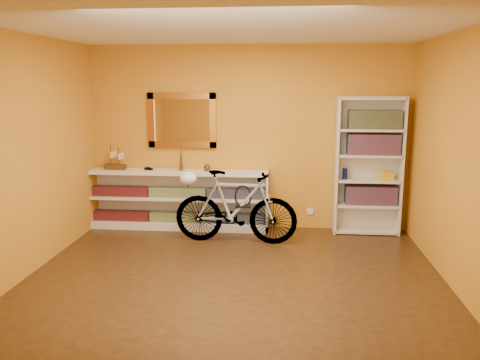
# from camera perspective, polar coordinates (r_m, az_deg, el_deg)

# --- Properties ---
(floor) EXTENTS (4.50, 4.00, 0.01)m
(floor) POSITION_cam_1_polar(r_m,az_deg,el_deg) (5.37, -0.71, -11.52)
(floor) COLOR #311D0D
(floor) RESTS_ON ground
(ceiling) EXTENTS (4.50, 4.00, 0.01)m
(ceiling) POSITION_cam_1_polar(r_m,az_deg,el_deg) (4.98, -0.78, 17.38)
(ceiling) COLOR silver
(ceiling) RESTS_ON ground
(back_wall) EXTENTS (4.50, 0.01, 2.60)m
(back_wall) POSITION_cam_1_polar(r_m,az_deg,el_deg) (6.99, 1.00, 4.90)
(back_wall) COLOR #C47E1D
(back_wall) RESTS_ON ground
(left_wall) EXTENTS (0.01, 4.00, 2.60)m
(left_wall) POSITION_cam_1_polar(r_m,az_deg,el_deg) (5.71, -23.91, 2.49)
(left_wall) COLOR #C47E1D
(left_wall) RESTS_ON ground
(right_wall) EXTENTS (0.01, 4.00, 2.60)m
(right_wall) POSITION_cam_1_polar(r_m,az_deg,el_deg) (5.27, 24.43, 1.81)
(right_wall) COLOR #C47E1D
(right_wall) RESTS_ON ground
(gilt_mirror) EXTENTS (0.98, 0.06, 0.78)m
(gilt_mirror) POSITION_cam_1_polar(r_m,az_deg,el_deg) (7.06, -6.79, 6.92)
(gilt_mirror) COLOR #96591B
(gilt_mirror) RESTS_ON back_wall
(wall_socket) EXTENTS (0.09, 0.02, 0.09)m
(wall_socket) POSITION_cam_1_polar(r_m,az_deg,el_deg) (7.15, 8.18, -3.64)
(wall_socket) COLOR silver
(wall_socket) RESTS_ON back_wall
(console_unit) EXTENTS (2.60, 0.35, 0.85)m
(console_unit) POSITION_cam_1_polar(r_m,az_deg,el_deg) (7.10, -7.22, -2.26)
(console_unit) COLOR silver
(console_unit) RESTS_ON floor
(cd_row_lower) EXTENTS (2.50, 0.13, 0.14)m
(cd_row_lower) POSITION_cam_1_polar(r_m,az_deg,el_deg) (7.15, -7.20, -4.29)
(cd_row_lower) COLOR black
(cd_row_lower) RESTS_ON console_unit
(cd_row_upper) EXTENTS (2.50, 0.13, 0.14)m
(cd_row_upper) POSITION_cam_1_polar(r_m,az_deg,el_deg) (7.06, -7.28, -1.43)
(cd_row_upper) COLOR navy
(cd_row_upper) RESTS_ON console_unit
(model_ship) EXTENTS (0.31, 0.13, 0.36)m
(model_ship) POSITION_cam_1_polar(r_m,az_deg,el_deg) (7.24, -14.39, 2.61)
(model_ship) COLOR #3B2810
(model_ship) RESTS_ON console_unit
(toy_car) EXTENTS (0.00, 0.01, 0.00)m
(toy_car) POSITION_cam_1_polar(r_m,az_deg,el_deg) (7.12, -10.61, 1.16)
(toy_car) COLOR black
(toy_car) RESTS_ON console_unit
(bronze_ornament) EXTENTS (0.06, 0.06, 0.35)m
(bronze_ornament) POSITION_cam_1_polar(r_m,az_deg,el_deg) (6.97, -6.89, 2.53)
(bronze_ornament) COLOR #55381D
(bronze_ornament) RESTS_ON console_unit
(decorative_orb) EXTENTS (0.09, 0.09, 0.09)m
(decorative_orb) POSITION_cam_1_polar(r_m,az_deg,el_deg) (6.93, -3.85, 1.45)
(decorative_orb) COLOR #55381D
(decorative_orb) RESTS_ON console_unit
(bookcase) EXTENTS (0.90, 0.30, 1.90)m
(bookcase) POSITION_cam_1_polar(r_m,az_deg,el_deg) (6.95, 14.74, 1.57)
(bookcase) COLOR silver
(bookcase) RESTS_ON floor
(book_row_a) EXTENTS (0.70, 0.22, 0.26)m
(book_row_a) POSITION_cam_1_polar(r_m,az_deg,el_deg) (7.03, 14.98, -1.69)
(book_row_a) COLOR maroon
(book_row_a) RESTS_ON bookcase
(book_row_b) EXTENTS (0.70, 0.22, 0.28)m
(book_row_b) POSITION_cam_1_polar(r_m,az_deg,el_deg) (6.92, 15.27, 4.06)
(book_row_b) COLOR maroon
(book_row_b) RESTS_ON bookcase
(book_row_c) EXTENTS (0.70, 0.22, 0.25)m
(book_row_c) POSITION_cam_1_polar(r_m,az_deg,el_deg) (6.88, 15.42, 6.82)
(book_row_c) COLOR #16414F
(book_row_c) RESTS_ON bookcase
(travel_mug) EXTENTS (0.07, 0.07, 0.16)m
(travel_mug) POSITION_cam_1_polar(r_m,az_deg,el_deg) (6.90, 12.13, 0.73)
(travel_mug) COLOR navy
(travel_mug) RESTS_ON bookcase
(red_tin) EXTENTS (0.16, 0.16, 0.17)m
(red_tin) POSITION_cam_1_polar(r_m,az_deg,el_deg) (6.88, 13.29, 6.58)
(red_tin) COLOR maroon
(red_tin) RESTS_ON bookcase
(yellow_bag) EXTENTS (0.18, 0.14, 0.13)m
(yellow_bag) POSITION_cam_1_polar(r_m,az_deg,el_deg) (6.98, 16.77, 0.49)
(yellow_bag) COLOR gold
(yellow_bag) RESTS_ON bookcase
(bicycle) EXTENTS (0.50, 1.66, 0.97)m
(bicycle) POSITION_cam_1_polar(r_m,az_deg,el_deg) (6.39, -0.51, -3.16)
(bicycle) COLOR silver
(bicycle) RESTS_ON floor
(helmet) EXTENTS (0.23, 0.22, 0.17)m
(helmet) POSITION_cam_1_polar(r_m,az_deg,el_deg) (6.43, -6.06, 0.22)
(helmet) COLOR white
(helmet) RESTS_ON bicycle
(u_lock) EXTENTS (0.23, 0.02, 0.23)m
(u_lock) POSITION_cam_1_polar(r_m,az_deg,el_deg) (6.34, 0.36, -1.92)
(u_lock) COLOR black
(u_lock) RESTS_ON bicycle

